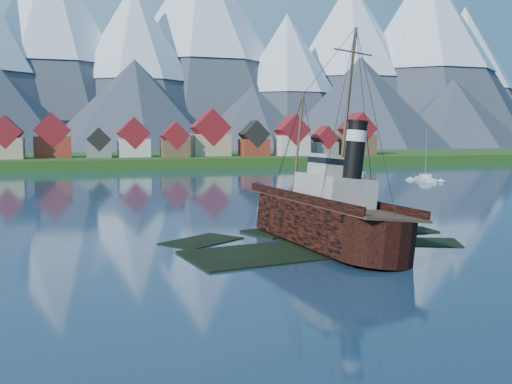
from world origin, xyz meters
name	(u,v)px	position (x,y,z in m)	size (l,w,h in m)	color
ground	(303,247)	(0.00, 0.00, 0.00)	(1400.00, 1400.00, 0.00)	#1B324B
shoal	(311,245)	(1.78, 2.15, -0.35)	(31.71, 21.24, 1.14)	black
shore_bank	(135,163)	(0.00, 170.00, 0.00)	(600.00, 80.00, 3.20)	#274915
seawall	(147,169)	(0.00, 132.00, 0.00)	(600.00, 2.50, 2.00)	#3F3D38
town	(39,140)	(-33.12, 152.18, 8.99)	(250.96, 16.69, 17.30)	maroon
mountains	(98,45)	(-0.79, 481.26, 89.34)	(965.00, 340.00, 205.00)	#2D333D
tugboat_wreck	(316,214)	(2.31, 2.31, 2.85)	(6.63, 28.55, 22.63)	black
sailboat_d	(425,180)	(57.70, 65.09, 0.30)	(5.31, 10.03, 13.31)	silver
sailboat_e	(349,173)	(51.32, 92.00, 0.25)	(7.33, 9.43, 11.24)	silver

